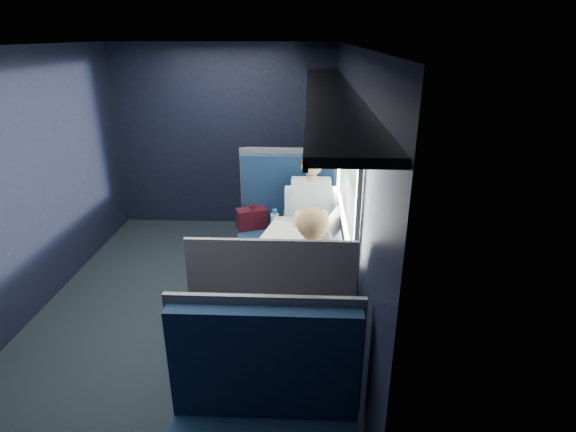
{
  "coord_description": "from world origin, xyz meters",
  "views": [
    {
      "loc": [
        1.06,
        -3.52,
        2.39
      ],
      "look_at": [
        0.9,
        0.0,
        0.95
      ],
      "focal_mm": 28.0,
      "sensor_mm": 36.0,
      "label": 1
    }
  ],
  "objects_px": {
    "seat_bay_far": "(276,332)",
    "table": "(303,247)",
    "laptop": "(327,230)",
    "bottle_small": "(337,218)",
    "seat_row_front": "(290,202)",
    "man": "(311,211)",
    "seat_bay_near": "(286,231)",
    "woman": "(311,282)",
    "cup": "(336,219)"
  },
  "relations": [
    {
      "from": "seat_bay_near",
      "to": "laptop",
      "type": "distance_m",
      "value": 0.99
    },
    {
      "from": "man",
      "to": "bottle_small",
      "type": "xyz_separation_m",
      "value": [
        0.23,
        -0.45,
        0.11
      ]
    },
    {
      "from": "seat_bay_near",
      "to": "seat_bay_far",
      "type": "relative_size",
      "value": 1.0
    },
    {
      "from": "woman",
      "to": "bottle_small",
      "type": "xyz_separation_m",
      "value": [
        0.23,
        0.96,
        0.1
      ]
    },
    {
      "from": "woman",
      "to": "laptop",
      "type": "bearing_deg",
      "value": 79.98
    },
    {
      "from": "laptop",
      "to": "cup",
      "type": "relative_size",
      "value": 4.49
    },
    {
      "from": "seat_bay_far",
      "to": "cup",
      "type": "xyz_separation_m",
      "value": [
        0.48,
        1.25,
        0.37
      ]
    },
    {
      "from": "seat_bay_near",
      "to": "bottle_small",
      "type": "relative_size",
      "value": 6.01
    },
    {
      "from": "seat_row_front",
      "to": "laptop",
      "type": "relative_size",
      "value": 3.12
    },
    {
      "from": "seat_bay_near",
      "to": "seat_row_front",
      "type": "distance_m",
      "value": 0.92
    },
    {
      "from": "seat_row_front",
      "to": "woman",
      "type": "xyz_separation_m",
      "value": [
        0.25,
        -2.5,
        0.32
      ]
    },
    {
      "from": "laptop",
      "to": "bottle_small",
      "type": "xyz_separation_m",
      "value": [
        0.1,
        0.2,
        0.03
      ]
    },
    {
      "from": "seat_row_front",
      "to": "seat_bay_far",
      "type": "bearing_deg",
      "value": -90.0
    },
    {
      "from": "table",
      "to": "seat_row_front",
      "type": "relative_size",
      "value": 0.86
    },
    {
      "from": "table",
      "to": "seat_row_front",
      "type": "xyz_separation_m",
      "value": [
        -0.18,
        1.8,
        -0.25
      ]
    },
    {
      "from": "man",
      "to": "cup",
      "type": "bearing_deg",
      "value": -54.99
    },
    {
      "from": "bottle_small",
      "to": "man",
      "type": "bearing_deg",
      "value": 117.2
    },
    {
      "from": "seat_row_front",
      "to": "woman",
      "type": "relative_size",
      "value": 0.88
    },
    {
      "from": "bottle_small",
      "to": "cup",
      "type": "distance_m",
      "value": 0.13
    },
    {
      "from": "bottle_small",
      "to": "laptop",
      "type": "bearing_deg",
      "value": -115.97
    },
    {
      "from": "seat_bay_far",
      "to": "bottle_small",
      "type": "height_order",
      "value": "seat_bay_far"
    },
    {
      "from": "seat_bay_near",
      "to": "bottle_small",
      "type": "height_order",
      "value": "seat_bay_near"
    },
    {
      "from": "cup",
      "to": "table",
      "type": "bearing_deg",
      "value": -128.78
    },
    {
      "from": "seat_row_front",
      "to": "table",
      "type": "bearing_deg",
      "value": -84.2
    },
    {
      "from": "seat_bay_near",
      "to": "seat_bay_far",
      "type": "xyz_separation_m",
      "value": [
        0.01,
        -1.75,
        -0.01
      ]
    },
    {
      "from": "seat_bay_near",
      "to": "cup",
      "type": "distance_m",
      "value": 0.79
    },
    {
      "from": "seat_bay_near",
      "to": "woman",
      "type": "bearing_deg",
      "value": -80.56
    },
    {
      "from": "table",
      "to": "bottle_small",
      "type": "bearing_deg",
      "value": 40.16
    },
    {
      "from": "seat_row_front",
      "to": "laptop",
      "type": "bearing_deg",
      "value": -77.53
    },
    {
      "from": "table",
      "to": "woman",
      "type": "height_order",
      "value": "woman"
    },
    {
      "from": "table",
      "to": "seat_bay_far",
      "type": "distance_m",
      "value": 0.93
    },
    {
      "from": "woman",
      "to": "seat_bay_far",
      "type": "bearing_deg",
      "value": -146.18
    },
    {
      "from": "table",
      "to": "seat_bay_far",
      "type": "xyz_separation_m",
      "value": [
        -0.18,
        -0.87,
        -0.25
      ]
    },
    {
      "from": "seat_bay_near",
      "to": "man",
      "type": "relative_size",
      "value": 0.95
    },
    {
      "from": "man",
      "to": "table",
      "type": "bearing_deg",
      "value": -95.52
    },
    {
      "from": "seat_bay_far",
      "to": "table",
      "type": "bearing_deg",
      "value": 78.22
    },
    {
      "from": "seat_row_front",
      "to": "cup",
      "type": "relative_size",
      "value": 14.01
    },
    {
      "from": "table",
      "to": "seat_bay_far",
      "type": "relative_size",
      "value": 0.79
    },
    {
      "from": "woman",
      "to": "cup",
      "type": "relative_size",
      "value": 15.97
    },
    {
      "from": "seat_row_front",
      "to": "bottle_small",
      "type": "bearing_deg",
      "value": -72.74
    },
    {
      "from": "bottle_small",
      "to": "seat_bay_near",
      "type": "bearing_deg",
      "value": 128.36
    },
    {
      "from": "seat_bay_far",
      "to": "cup",
      "type": "relative_size",
      "value": 15.22
    },
    {
      "from": "table",
      "to": "seat_bay_near",
      "type": "relative_size",
      "value": 0.79
    },
    {
      "from": "seat_bay_far",
      "to": "seat_row_front",
      "type": "xyz_separation_m",
      "value": [
        0.0,
        2.67,
        -0.0
      ]
    },
    {
      "from": "seat_bay_near",
      "to": "cup",
      "type": "xyz_separation_m",
      "value": [
        0.49,
        -0.5,
        0.36
      ]
    },
    {
      "from": "cup",
      "to": "seat_row_front",
      "type": "bearing_deg",
      "value": 108.6
    },
    {
      "from": "seat_bay_far",
      "to": "woman",
      "type": "distance_m",
      "value": 0.43
    },
    {
      "from": "table",
      "to": "laptop",
      "type": "relative_size",
      "value": 2.69
    },
    {
      "from": "man",
      "to": "bottle_small",
      "type": "bearing_deg",
      "value": -62.8
    },
    {
      "from": "laptop",
      "to": "bottle_small",
      "type": "height_order",
      "value": "laptop"
    }
  ]
}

